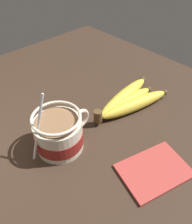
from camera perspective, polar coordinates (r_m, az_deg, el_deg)
The scene contains 4 objects.
table at distance 53.32cm, azimuth -6.20°, elevation -5.66°, with size 92.81×92.81×3.28cm.
coffee_mug at distance 46.23cm, azimuth -9.60°, elevation -5.64°, with size 14.97×10.14×15.38cm.
banana_bunch at distance 57.52cm, azimuth 8.48°, elevation 2.92°, with size 22.95×11.09×4.18cm.
napkin at distance 45.90cm, azimuth 14.93°, elevation -14.52°, with size 15.41×12.68×0.60cm.
Camera 1 is at (-20.29, -29.85, 40.89)cm, focal length 35.00 mm.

